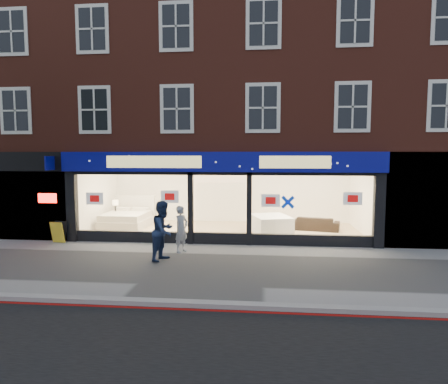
# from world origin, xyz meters

# --- Properties ---
(ground) EXTENTS (120.00, 120.00, 0.00)m
(ground) POSITION_xyz_m (0.00, 0.00, 0.00)
(ground) COLOR gray
(ground) RESTS_ON ground
(kerb_line) EXTENTS (60.00, 0.10, 0.01)m
(kerb_line) POSITION_xyz_m (0.00, -3.10, 0.01)
(kerb_line) COLOR #8C0A07
(kerb_line) RESTS_ON ground
(kerb_stone) EXTENTS (60.00, 0.25, 0.12)m
(kerb_stone) POSITION_xyz_m (0.00, -2.90, 0.06)
(kerb_stone) COLOR gray
(kerb_stone) RESTS_ON ground
(showroom_floor) EXTENTS (11.00, 4.50, 0.10)m
(showroom_floor) POSITION_xyz_m (0.00, 5.25, 0.05)
(showroom_floor) COLOR tan
(showroom_floor) RESTS_ON ground
(building) EXTENTS (19.00, 8.26, 10.30)m
(building) POSITION_xyz_m (-0.02, 6.93, 6.67)
(building) COLOR maroon
(building) RESTS_ON ground
(display_bed) EXTENTS (1.88, 2.26, 1.25)m
(display_bed) POSITION_xyz_m (-4.30, 5.55, 0.45)
(display_bed) COLOR beige
(display_bed) RESTS_ON showroom_floor
(bedside_table) EXTENTS (0.51, 0.51, 0.55)m
(bedside_table) POSITION_xyz_m (-4.91, 5.81, 0.38)
(bedside_table) COLOR brown
(bedside_table) RESTS_ON showroom_floor
(mattress_stack) EXTENTS (1.79, 2.02, 0.67)m
(mattress_stack) POSITION_xyz_m (1.86, 4.90, 0.43)
(mattress_stack) COLOR white
(mattress_stack) RESTS_ON showroom_floor
(sofa) EXTENTS (2.02, 1.16, 0.55)m
(sofa) POSITION_xyz_m (3.70, 5.56, 0.38)
(sofa) COLOR black
(sofa) RESTS_ON showroom_floor
(a_board) EXTENTS (0.55, 0.40, 0.78)m
(a_board) POSITION_xyz_m (-5.88, 2.70, 0.39)
(a_board) COLOR yellow
(a_board) RESTS_ON ground
(pedestrian_grey) EXTENTS (0.59, 0.67, 1.53)m
(pedestrian_grey) POSITION_xyz_m (-1.12, 1.74, 0.77)
(pedestrian_grey) COLOR #A8AAB0
(pedestrian_grey) RESTS_ON ground
(pedestrian_blue) EXTENTS (0.93, 1.05, 1.82)m
(pedestrian_blue) POSITION_xyz_m (-1.46, 0.69, 0.91)
(pedestrian_blue) COLOR #1B2A4E
(pedestrian_blue) RESTS_ON ground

